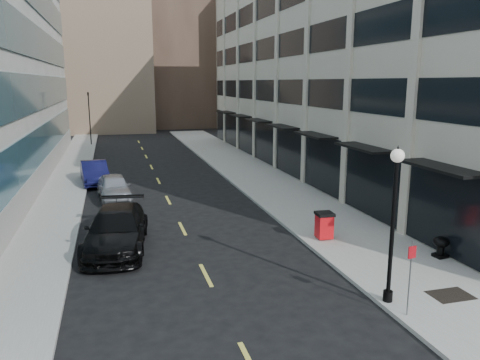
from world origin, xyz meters
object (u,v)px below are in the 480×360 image
car_silver_sedan (114,187)px  sign_post (411,268)px  car_blue_sedan (94,173)px  car_black_pickup (116,230)px  traffic_signal (88,95)px  urn_planter (441,245)px  lamppost (394,212)px  trash_bin (324,225)px

car_silver_sedan → sign_post: 19.95m
car_blue_sedan → car_black_pickup: bearing=-91.2°
traffic_signal → urn_planter: (15.10, -41.10, -5.03)m
car_blue_sedan → car_silver_sedan: bearing=-82.2°
car_silver_sedan → urn_planter: bearing=-53.2°
traffic_signal → sign_post: traffic_signal is taller
car_silver_sedan → lamppost: size_ratio=0.90×
trash_bin → lamppost: bearing=-93.1°
lamppost → sign_post: (0.04, -1.01, -1.49)m
car_silver_sedan → urn_planter: car_silver_sedan is taller
car_black_pickup → car_silver_sedan: 9.16m
traffic_signal → car_black_pickup: bearing=-86.4°
car_black_pickup → car_silver_sedan: bearing=97.1°
car_silver_sedan → lamppost: lamppost is taller
car_blue_sedan → sign_post: sign_post is taller
urn_planter → trash_bin: bearing=136.4°
traffic_signal → car_blue_sedan: size_ratio=1.39×
sign_post → car_silver_sedan: bearing=108.4°
sign_post → lamppost: bearing=85.5°
car_silver_sedan → car_blue_sedan: 5.35m
car_black_pickup → trash_bin: (9.20, -1.51, -0.07)m
lamppost → sign_post: size_ratio=2.15×
car_black_pickup → trash_bin: 9.33m
car_silver_sedan → urn_planter: (12.80, -14.10, -0.11)m
car_black_pickup → trash_bin: bearing=-2.2°
lamppost → car_silver_sedan: bearing=116.6°
trash_bin → urn_planter: trash_bin is taller
traffic_signal → car_blue_sedan: traffic_signal is taller
traffic_signal → lamppost: 45.38m
traffic_signal → car_blue_sedan: (0.98, -21.81, -4.89)m
car_black_pickup → sign_post: bearing=-38.9°
trash_bin → sign_post: (-0.66, -7.33, 0.88)m
car_silver_sedan → trash_bin: size_ratio=3.75×
traffic_signal → lamppost: bearing=-76.2°
trash_bin → lamppost: lamppost is taller
urn_planter → car_blue_sedan: bearing=126.2°
car_blue_sedan → lamppost: (9.82, -22.19, 2.37)m
sign_post → urn_planter: bearing=35.6°
traffic_signal → car_silver_sedan: traffic_signal is taller
traffic_signal → urn_planter: traffic_signal is taller
traffic_signal → car_black_pickup: traffic_signal is taller
traffic_signal → car_black_pickup: (2.30, -36.16, -4.82)m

